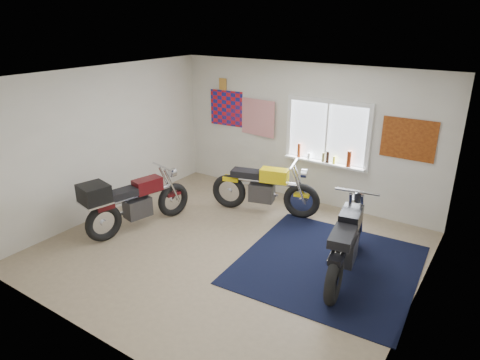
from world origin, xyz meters
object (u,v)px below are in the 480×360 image
Objects in this scene: black_chrome_bike at (346,244)px; maroon_tourer at (131,202)px; navy_rug at (328,264)px; yellow_triumph at (264,190)px.

black_chrome_bike is 1.05× the size of maroon_tourer.
navy_rug is 3.42m from maroon_tourer.
navy_rug is at bearing -62.70° from maroon_tourer.
yellow_triumph is at bearing 149.07° from navy_rug.
maroon_tourer is (-3.54, -0.75, 0.05)m from black_chrome_bike.
yellow_triumph is (-1.75, 1.05, 0.46)m from navy_rug.
maroon_tourer is at bearing -143.85° from yellow_triumph.
yellow_triumph is 2.32m from black_chrome_bike.
black_chrome_bike is (2.02, -1.14, 0.02)m from yellow_triumph.
navy_rug is 1.27× the size of yellow_triumph.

